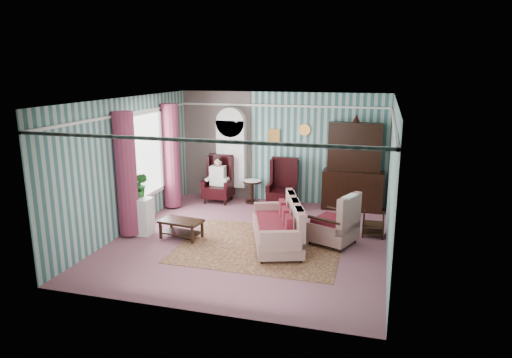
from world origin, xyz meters
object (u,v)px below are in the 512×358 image
(wingback_right, at_px, (282,183))
(coffee_table, at_px, (181,229))
(round_side_table, at_px, (252,192))
(floral_armchair, at_px, (333,220))
(wingback_left, at_px, (218,179))
(seated_woman, at_px, (218,180))
(nest_table, at_px, (373,224))
(dresser_hutch, at_px, (354,164))
(sofa, at_px, (277,219))
(bookcase, at_px, (231,159))
(plant_stand, at_px, (139,216))

(wingback_right, bearing_deg, coffee_table, -119.86)
(round_side_table, distance_m, floral_armchair, 3.38)
(wingback_left, relative_size, seated_woman, 1.06)
(nest_table, bearing_deg, floral_armchair, -138.94)
(wingback_right, bearing_deg, nest_table, -33.75)
(dresser_hutch, distance_m, round_side_table, 2.75)
(dresser_hutch, relative_size, sofa, 1.22)
(bookcase, relative_size, wingback_left, 1.79)
(dresser_hutch, xyz_separation_m, round_side_table, (-2.60, -0.12, -0.88))
(seated_woman, bearing_deg, plant_stand, -106.22)
(bookcase, distance_m, nest_table, 4.37)
(nest_table, xyz_separation_m, sofa, (-1.86, -1.09, 0.29))
(floral_armchair, bearing_deg, sofa, 133.71)
(bookcase, bearing_deg, wingback_right, -14.57)
(nest_table, xyz_separation_m, plant_stand, (-4.87, -1.20, 0.13))
(plant_stand, bearing_deg, coffee_table, 0.52)
(seated_woman, relative_size, sofa, 0.61)
(bookcase, distance_m, floral_armchair, 4.06)
(seated_woman, distance_m, round_side_table, 0.96)
(wingback_right, relative_size, sofa, 0.65)
(wingback_right, xyz_separation_m, round_side_table, (-0.85, 0.15, -0.33))
(round_side_table, xyz_separation_m, nest_table, (3.17, -1.70, -0.03))
(nest_table, height_order, sofa, sofa)
(wingback_right, xyz_separation_m, nest_table, (2.32, -1.55, -0.35))
(wingback_left, xyz_separation_m, sofa, (2.21, -2.64, -0.06))
(dresser_hutch, height_order, coffee_table, dresser_hutch)
(nest_table, bearing_deg, sofa, -149.54)
(wingback_right, relative_size, nest_table, 2.31)
(plant_stand, height_order, floral_armchair, floral_armchair)
(dresser_hutch, relative_size, wingback_right, 1.89)
(sofa, height_order, floral_armchair, sofa)
(wingback_left, distance_m, seated_woman, 0.04)
(bookcase, bearing_deg, plant_stand, -108.49)
(sofa, relative_size, coffee_table, 2.20)
(plant_stand, bearing_deg, round_side_table, 59.62)
(wingback_left, xyz_separation_m, wingback_right, (1.75, 0.00, 0.00))
(floral_armchair, bearing_deg, coffee_table, 122.07)
(dresser_hutch, distance_m, wingback_left, 3.55)
(dresser_hutch, bearing_deg, sofa, -113.86)
(round_side_table, bearing_deg, bookcase, 159.73)
(bookcase, relative_size, dresser_hutch, 0.95)
(dresser_hutch, xyz_separation_m, wingback_left, (-3.50, -0.27, -0.55))
(plant_stand, relative_size, floral_armchair, 0.78)
(round_side_table, distance_m, nest_table, 3.60)
(wingback_left, bearing_deg, floral_armchair, -34.11)
(plant_stand, bearing_deg, nest_table, 13.84)
(round_side_table, bearing_deg, wingback_right, -10.01)
(seated_woman, height_order, round_side_table, seated_woman)
(nest_table, relative_size, plant_stand, 0.68)
(sofa, distance_m, floral_armchair, 1.16)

